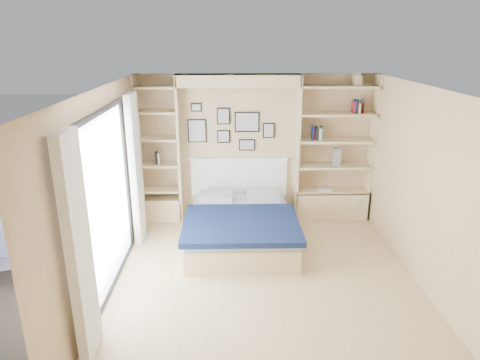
{
  "coord_description": "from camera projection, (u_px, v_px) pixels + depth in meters",
  "views": [
    {
      "loc": [
        -0.45,
        -4.95,
        3.06
      ],
      "look_at": [
        -0.3,
        0.9,
        1.1
      ],
      "focal_mm": 32.0,
      "sensor_mm": 36.0,
      "label": 1
    }
  ],
  "objects": [
    {
      "name": "ground",
      "position": [
        264.0,
        280.0,
        5.67
      ],
      "size": [
        4.5,
        4.5,
        0.0
      ],
      "primitive_type": "plane",
      "color": "tan",
      "rests_on": "ground"
    },
    {
      "name": "room_shell",
      "position": [
        234.0,
        169.0,
        6.76
      ],
      "size": [
        4.5,
        4.5,
        4.5
      ],
      "color": "tan",
      "rests_on": "ground"
    },
    {
      "name": "bed",
      "position": [
        241.0,
        226.0,
        6.64
      ],
      "size": [
        1.69,
        2.17,
        1.07
      ],
      "color": "#D7BC85",
      "rests_on": "ground"
    },
    {
      "name": "photo_gallery",
      "position": [
        229.0,
        128.0,
        7.26
      ],
      "size": [
        1.48,
        0.02,
        0.82
      ],
      "color": "black",
      "rests_on": "ground"
    },
    {
      "name": "reading_lamps",
      "position": [
        239.0,
        160.0,
        7.21
      ],
      "size": [
        1.92,
        0.12,
        0.15
      ],
      "color": "silver",
      "rests_on": "ground"
    },
    {
      "name": "shelf_decor",
      "position": [
        327.0,
        123.0,
        7.12
      ],
      "size": [
        3.47,
        0.23,
        2.03
      ],
      "color": "#A51E1E",
      "rests_on": "ground"
    },
    {
      "name": "deck_chair",
      "position": [
        12.0,
        250.0,
        5.69
      ],
      "size": [
        0.71,
        0.89,
        0.78
      ],
      "rotation": [
        0.0,
        0.0,
        0.36
      ],
      "color": "tan",
      "rests_on": "ground"
    }
  ]
}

